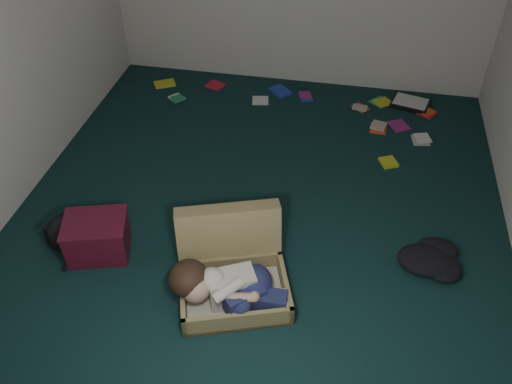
% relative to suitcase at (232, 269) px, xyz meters
% --- Properties ---
extents(floor, '(4.50, 4.50, 0.00)m').
position_rel_suitcase_xyz_m(floor, '(0.05, 0.79, -0.16)').
color(floor, black).
rests_on(floor, ground).
extents(wall_front, '(4.50, 0.00, 4.50)m').
position_rel_suitcase_xyz_m(wall_front, '(0.05, -1.46, 1.14)').
color(wall_front, silver).
rests_on(wall_front, ground).
extents(suitcase, '(0.94, 0.93, 0.55)m').
position_rel_suitcase_xyz_m(suitcase, '(0.00, 0.00, 0.00)').
color(suitcase, '#958452').
rests_on(suitcase, floor).
extents(person, '(0.83, 0.42, 0.34)m').
position_rel_suitcase_xyz_m(person, '(0.01, -0.19, 0.04)').
color(person, silver).
rests_on(person, suitcase).
extents(maroon_bin, '(0.54, 0.48, 0.32)m').
position_rel_suitcase_xyz_m(maroon_bin, '(-1.07, 0.11, -0.00)').
color(maroon_bin, '#501023').
rests_on(maroon_bin, floor).
extents(backpack, '(0.45, 0.41, 0.22)m').
position_rel_suitcase_xyz_m(backpack, '(-1.33, 0.13, -0.05)').
color(backpack, black).
rests_on(backpack, floor).
extents(clothing_pile, '(0.57, 0.52, 0.15)m').
position_rel_suitcase_xyz_m(clothing_pile, '(1.38, 0.51, -0.09)').
color(clothing_pile, black).
rests_on(clothing_pile, floor).
extents(paper_tray, '(0.44, 0.37, 0.05)m').
position_rel_suitcase_xyz_m(paper_tray, '(1.32, 2.74, -0.14)').
color(paper_tray, black).
rests_on(paper_tray, floor).
extents(book_scatter, '(3.08, 1.30, 0.02)m').
position_rel_suitcase_xyz_m(book_scatter, '(0.34, 2.45, -0.16)').
color(book_scatter, gold).
rests_on(book_scatter, floor).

